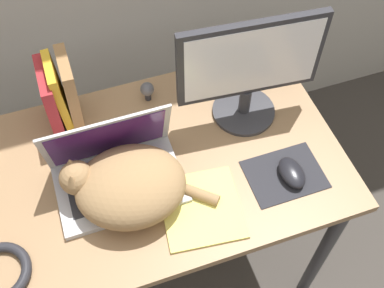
% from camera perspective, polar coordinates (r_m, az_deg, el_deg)
% --- Properties ---
extents(desk, '(1.16, 0.67, 0.76)m').
position_cam_1_polar(desk, '(1.48, -5.45, -4.72)').
color(desk, '#93704C').
rests_on(desk, ground_plane).
extents(laptop, '(0.35, 0.23, 0.24)m').
position_cam_1_polar(laptop, '(1.35, -8.96, -3.15)').
color(laptop, '#B7B7BC').
rests_on(laptop, desk).
extents(cat, '(0.40, 0.29, 0.15)m').
position_cam_1_polar(cat, '(1.29, -7.65, -4.88)').
color(cat, '#99754C').
rests_on(cat, desk).
extents(external_monitor, '(0.42, 0.20, 0.36)m').
position_cam_1_polar(external_monitor, '(1.38, 6.81, 8.79)').
color(external_monitor, '#333338').
rests_on(external_monitor, desk).
extents(mousepad, '(0.22, 0.16, 0.00)m').
position_cam_1_polar(mousepad, '(1.40, 10.92, -3.55)').
color(mousepad, '#232328').
rests_on(mousepad, desk).
extents(computer_mouse, '(0.07, 0.11, 0.03)m').
position_cam_1_polar(computer_mouse, '(1.39, 11.75, -3.33)').
color(computer_mouse, black).
rests_on(computer_mouse, mousepad).
extents(book_row, '(0.10, 0.17, 0.25)m').
position_cam_1_polar(book_row, '(1.45, -15.33, 5.49)').
color(book_row, maroon).
rests_on(book_row, desk).
extents(notepad, '(0.24, 0.25, 0.01)m').
position_cam_1_polar(notepad, '(1.32, 1.10, -7.58)').
color(notepad, '#E5DB6B').
rests_on(notepad, desk).
extents(webcam, '(0.04, 0.04, 0.07)m').
position_cam_1_polar(webcam, '(1.52, -5.33, 6.42)').
color(webcam, '#232328').
rests_on(webcam, desk).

